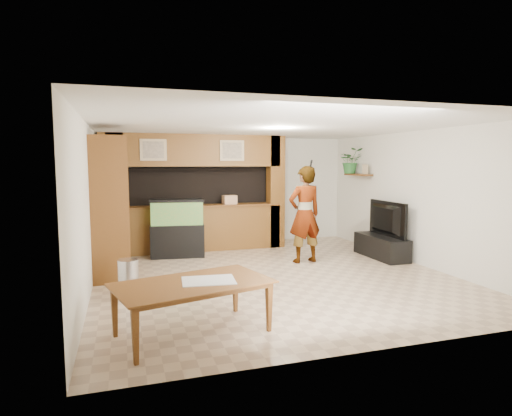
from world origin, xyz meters
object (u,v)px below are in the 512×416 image
object	(u,v)px
television	(382,219)
aquarium	(177,229)
pantry_cabinet	(110,208)
person	(305,214)
dining_table	(194,309)

from	to	relation	value
television	aquarium	bearing A→B (deg)	73.02
pantry_cabinet	person	distance (m)	3.65
aquarium	dining_table	bearing A→B (deg)	-87.33
person	dining_table	bearing A→B (deg)	41.31
television	person	size ratio (longest dim) A/B	0.66
pantry_cabinet	aquarium	size ratio (longest dim) A/B	1.97
pantry_cabinet	aquarium	bearing A→B (deg)	45.29
dining_table	pantry_cabinet	bearing A→B (deg)	93.14
aquarium	dining_table	size ratio (longest dim) A/B	0.70
aquarium	person	world-z (taller)	person
pantry_cabinet	dining_table	distance (m)	3.20
aquarium	person	xyz separation A→B (m)	(2.36, -1.23, 0.36)
person	dining_table	world-z (taller)	person
pantry_cabinet	person	xyz separation A→B (m)	(3.64, 0.07, -0.25)
television	person	world-z (taller)	person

